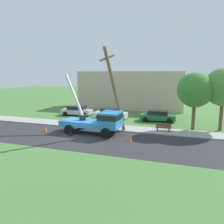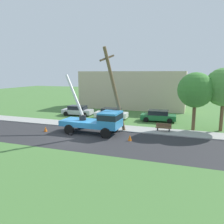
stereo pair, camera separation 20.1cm
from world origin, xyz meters
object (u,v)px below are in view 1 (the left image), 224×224
(park_bench, at_px, (163,127))
(roadside_tree_far, at_px, (223,87))
(utility_truck, at_px, (98,120))
(traffic_cone_behind, at_px, (45,129))
(parked_sedan_white, at_px, (111,113))
(leaning_utility_pole, at_px, (115,90))
(parked_sedan_green, at_px, (158,116))
(parked_sedan_silver, at_px, (77,110))
(traffic_cone_curbside, at_px, (113,129))
(roadside_tree_near, at_px, (195,90))
(traffic_cone_ahead, at_px, (130,138))

(park_bench, relative_size, roadside_tree_far, 0.24)
(park_bench, bearing_deg, utility_truck, -154.37)
(utility_truck, bearing_deg, park_bench, 25.63)
(park_bench, height_order, roadside_tree_far, roadside_tree_far)
(traffic_cone_behind, distance_m, parked_sedan_white, 9.77)
(leaning_utility_pole, xyz_separation_m, parked_sedan_green, (3.41, 7.36, -3.72))
(parked_sedan_silver, height_order, parked_sedan_green, same)
(park_bench, bearing_deg, traffic_cone_curbside, -162.18)
(leaning_utility_pole, height_order, parked_sedan_green, leaning_utility_pole)
(parked_sedan_white, bearing_deg, parked_sedan_silver, 172.78)
(traffic_cone_curbside, height_order, parked_sedan_silver, parked_sedan_silver)
(parked_sedan_green, xyz_separation_m, roadside_tree_near, (4.22, -3.33, 3.63))
(parked_sedan_white, height_order, parked_sedan_green, same)
(roadside_tree_near, bearing_deg, leaning_utility_pole, -152.19)
(utility_truck, height_order, traffic_cone_curbside, utility_truck)
(parked_sedan_green, bearing_deg, roadside_tree_far, -20.88)
(utility_truck, bearing_deg, traffic_cone_curbside, 50.88)
(traffic_cone_curbside, bearing_deg, utility_truck, -129.12)
(roadside_tree_near, xyz_separation_m, roadside_tree_far, (2.78, 0.66, 0.33))
(traffic_cone_behind, height_order, parked_sedan_green, parked_sedan_green)
(traffic_cone_behind, bearing_deg, parked_sedan_silver, 97.31)
(utility_truck, distance_m, parked_sedan_white, 7.86)
(roadside_tree_near, bearing_deg, parked_sedan_silver, 167.13)
(leaning_utility_pole, bearing_deg, roadside_tree_near, 27.81)
(traffic_cone_behind, relative_size, traffic_cone_curbside, 1.00)
(traffic_cone_curbside, xyz_separation_m, roadside_tree_near, (8.04, 3.43, 4.06))
(utility_truck, relative_size, parked_sedan_green, 1.49)
(park_bench, distance_m, roadside_tree_far, 7.52)
(parked_sedan_white, bearing_deg, traffic_cone_curbside, -69.03)
(roadside_tree_near, bearing_deg, roadside_tree_far, 13.34)
(leaning_utility_pole, xyz_separation_m, traffic_cone_behind, (-7.12, -1.79, -4.15))
(traffic_cone_curbside, xyz_separation_m, parked_sedan_silver, (-7.93, 7.08, 0.43))
(parked_sedan_white, bearing_deg, leaning_utility_pole, -67.78)
(leaning_utility_pole, bearing_deg, traffic_cone_ahead, -42.68)
(traffic_cone_behind, relative_size, parked_sedan_white, 0.12)
(traffic_cone_ahead, height_order, parked_sedan_green, parked_sedan_green)
(parked_sedan_white, distance_m, roadside_tree_far, 14.03)
(traffic_cone_ahead, distance_m, traffic_cone_curbside, 3.64)
(utility_truck, relative_size, traffic_cone_ahead, 12.07)
(parked_sedan_silver, distance_m, roadside_tree_near, 16.78)
(roadside_tree_near, bearing_deg, traffic_cone_behind, -158.47)
(traffic_cone_ahead, height_order, roadside_tree_near, roadside_tree_near)
(utility_truck, height_order, park_bench, utility_truck)
(traffic_cone_ahead, xyz_separation_m, parked_sedan_silver, (-10.49, 9.66, 0.43))
(utility_truck, distance_m, roadside_tree_far, 13.47)
(traffic_cone_ahead, relative_size, parked_sedan_green, 0.12)
(parked_sedan_silver, bearing_deg, traffic_cone_curbside, -41.76)
(roadside_tree_far, bearing_deg, roadside_tree_near, -166.66)
(parked_sedan_green, bearing_deg, roadside_tree_near, -38.24)
(parked_sedan_white, bearing_deg, utility_truck, -79.90)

